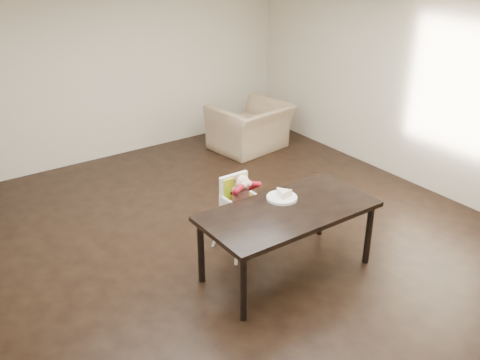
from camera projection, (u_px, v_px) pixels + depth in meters
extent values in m
plane|color=black|center=(245.00, 250.00, 6.07)|extent=(7.00, 7.00, 0.00)
cube|color=beige|center=(111.00, 71.00, 8.08)|extent=(6.00, 0.02, 2.70)
cube|color=beige|center=(430.00, 92.00, 7.06)|extent=(0.02, 7.00, 2.70)
cube|color=white|center=(246.00, 1.00, 4.92)|extent=(6.00, 7.00, 0.02)
cube|color=black|center=(288.00, 211.00, 5.38)|extent=(1.80, 0.90, 0.05)
cylinder|color=black|center=(244.00, 288.00, 4.84)|extent=(0.07, 0.07, 0.70)
cylinder|color=black|center=(369.00, 234.00, 5.70)|extent=(0.07, 0.07, 0.70)
cylinder|color=black|center=(201.00, 252.00, 5.39)|extent=(0.07, 0.07, 0.70)
cylinder|color=black|center=(321.00, 208.00, 6.24)|extent=(0.07, 0.07, 0.70)
cylinder|color=white|center=(237.00, 242.00, 5.76)|extent=(0.04, 0.04, 0.49)
cylinder|color=white|center=(263.00, 232.00, 5.94)|extent=(0.04, 0.04, 0.49)
cylinder|color=white|center=(219.00, 228.00, 6.02)|extent=(0.04, 0.04, 0.49)
cylinder|color=white|center=(244.00, 219.00, 6.20)|extent=(0.04, 0.04, 0.49)
cube|color=white|center=(241.00, 211.00, 5.87)|extent=(0.35, 0.32, 0.04)
cube|color=#B5DA1C|center=(241.00, 208.00, 5.86)|extent=(0.28, 0.27, 0.03)
cube|color=white|center=(234.00, 190.00, 5.89)|extent=(0.35, 0.05, 0.37)
cube|color=#B5DA1C|center=(235.00, 191.00, 5.87)|extent=(0.30, 0.02, 0.34)
cube|color=black|center=(234.00, 195.00, 5.79)|extent=(0.03, 0.16, 0.02)
cube|color=black|center=(243.00, 192.00, 5.85)|extent=(0.03, 0.16, 0.02)
cylinder|color=#A11D12|center=(241.00, 197.00, 5.81)|extent=(0.20, 0.20, 0.24)
sphere|color=beige|center=(242.00, 182.00, 5.71)|extent=(0.16, 0.16, 0.16)
ellipsoid|color=brown|center=(241.00, 180.00, 5.72)|extent=(0.16, 0.15, 0.12)
sphere|color=beige|center=(244.00, 185.00, 5.63)|extent=(0.07, 0.07, 0.07)
sphere|color=beige|center=(249.00, 184.00, 5.66)|extent=(0.07, 0.07, 0.07)
cylinder|color=white|center=(282.00, 198.00, 5.57)|extent=(0.40, 0.40, 0.02)
torus|color=white|center=(282.00, 197.00, 5.56)|extent=(0.40, 0.40, 0.02)
imported|color=tan|center=(250.00, 120.00, 8.64)|extent=(1.24, 0.90, 1.00)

